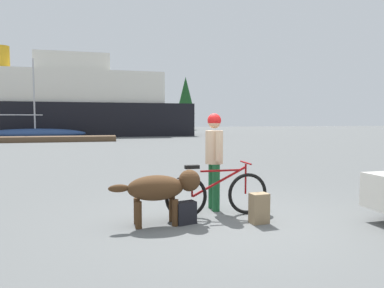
# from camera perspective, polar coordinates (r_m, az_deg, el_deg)

# --- Properties ---
(ground_plane) EXTENTS (160.00, 160.00, 0.00)m
(ground_plane) POSITION_cam_1_polar(r_m,az_deg,el_deg) (5.74, 5.69, -12.55)
(ground_plane) COLOR #595B5B
(bicycle) EXTENTS (1.81, 0.44, 0.91)m
(bicycle) POSITION_cam_1_polar(r_m,az_deg,el_deg) (5.89, 4.13, -8.20)
(bicycle) COLOR black
(bicycle) RESTS_ON ground_plane
(person_cyclist) EXTENTS (0.32, 0.53, 1.75)m
(person_cyclist) POSITION_cam_1_polar(r_m,az_deg,el_deg) (6.22, 3.70, -1.30)
(person_cyclist) COLOR #19592D
(person_cyclist) RESTS_ON ground_plane
(dog) EXTENTS (1.43, 0.46, 0.85)m
(dog) POSITION_cam_1_polar(r_m,az_deg,el_deg) (5.41, -5.10, -7.32)
(dog) COLOR #472D19
(dog) RESTS_ON ground_plane
(backpack) EXTENTS (0.29, 0.22, 0.48)m
(backpack) POSITION_cam_1_polar(r_m,az_deg,el_deg) (5.63, 11.08, -10.41)
(backpack) COLOR #8C7251
(backpack) RESTS_ON ground_plane
(handbag_pannier) EXTENTS (0.35, 0.25, 0.35)m
(handbag_pannier) POSITION_cam_1_polar(r_m,az_deg,el_deg) (5.51, -1.09, -11.33)
(handbag_pannier) COLOR black
(handbag_pannier) RESTS_ON ground_plane
(dock_pier) EXTENTS (13.65, 2.13, 0.40)m
(dock_pier) POSITION_cam_1_polar(r_m,az_deg,el_deg) (28.82, -26.24, 0.70)
(dock_pier) COLOR brown
(dock_pier) RESTS_ON ground_plane
(ferry_boat) EXTENTS (29.96, 7.23, 8.96)m
(ferry_boat) POSITION_cam_1_polar(r_m,az_deg,el_deg) (38.45, -23.14, 5.93)
(ferry_boat) COLOR black
(ferry_boat) RESTS_ON ground_plane
(sailboat_moored) EXTENTS (8.58, 2.40, 7.03)m
(sailboat_moored) POSITION_cam_1_polar(r_m,az_deg,el_deg) (33.38, -24.57, 1.61)
(sailboat_moored) COLOR navy
(sailboat_moored) RESTS_ON ground_plane
(pine_tree_center) EXTENTS (4.34, 4.34, 9.51)m
(pine_tree_center) POSITION_cam_1_polar(r_m,az_deg,el_deg) (59.94, -13.63, 8.35)
(pine_tree_center) COLOR #4C331E
(pine_tree_center) RESTS_ON ground_plane
(pine_tree_far_right) EXTENTS (3.19, 3.19, 9.13)m
(pine_tree_far_right) POSITION_cam_1_polar(r_m,az_deg,el_deg) (59.94, -1.06, 8.04)
(pine_tree_far_right) COLOR #4C331E
(pine_tree_far_right) RESTS_ON ground_plane
(pine_tree_mid_back) EXTENTS (3.58, 3.58, 10.93)m
(pine_tree_mid_back) POSITION_cam_1_polar(r_m,az_deg,el_deg) (62.92, -22.78, 8.58)
(pine_tree_mid_back) COLOR #4C331E
(pine_tree_mid_back) RESTS_ON ground_plane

